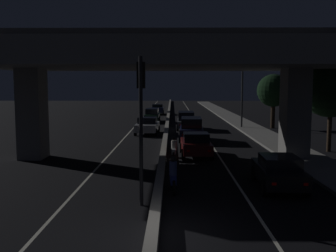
% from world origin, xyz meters
% --- Properties ---
extents(ground_plane, '(200.00, 200.00, 0.00)m').
position_xyz_m(ground_plane, '(0.00, 0.00, 0.00)').
color(ground_plane, black).
extents(lane_line_left_inner, '(0.12, 126.00, 0.00)m').
position_xyz_m(lane_line_left_inner, '(-3.48, 35.00, 0.00)').
color(lane_line_left_inner, beige).
rests_on(lane_line_left_inner, ground_plane).
extents(lane_line_right_inner, '(0.12, 126.00, 0.00)m').
position_xyz_m(lane_line_right_inner, '(3.48, 35.00, 0.00)').
color(lane_line_right_inner, beige).
rests_on(lane_line_right_inner, ground_plane).
extents(median_divider, '(0.36, 126.00, 0.41)m').
position_xyz_m(median_divider, '(0.00, 35.00, 0.20)').
color(median_divider, gray).
rests_on(median_divider, ground_plane).
extents(sidewalk_right, '(2.81, 126.00, 0.17)m').
position_xyz_m(sidewalk_right, '(8.49, 28.00, 0.08)').
color(sidewalk_right, gray).
rests_on(sidewalk_right, ground_plane).
extents(elevated_overpass, '(21.01, 9.27, 7.76)m').
position_xyz_m(elevated_overpass, '(0.00, 12.45, 5.88)').
color(elevated_overpass, gray).
rests_on(elevated_overpass, ground_plane).
extents(traffic_light_left_of_median, '(0.30, 0.49, 5.46)m').
position_xyz_m(traffic_light_left_of_median, '(-0.58, 3.15, 3.71)').
color(traffic_light_left_of_median, black).
rests_on(traffic_light_left_of_median, ground_plane).
extents(street_lamp, '(2.38, 0.32, 7.93)m').
position_xyz_m(street_lamp, '(7.31, 28.95, 4.70)').
color(street_lamp, '#2D2D30').
rests_on(street_lamp, ground_plane).
extents(car_black_lead, '(2.00, 4.05, 1.43)m').
position_xyz_m(car_black_lead, '(5.12, 5.54, 0.75)').
color(car_black_lead, black).
rests_on(car_black_lead, ground_plane).
extents(car_dark_red_second, '(1.96, 4.04, 1.48)m').
position_xyz_m(car_dark_red_second, '(2.03, 13.11, 0.75)').
color(car_dark_red_second, '#591414').
rests_on(car_dark_red_second, ground_plane).
extents(car_dark_blue_third, '(2.07, 4.34, 1.84)m').
position_xyz_m(car_dark_blue_third, '(2.08, 20.13, 0.98)').
color(car_dark_blue_third, '#141938').
rests_on(car_dark_blue_third, ground_plane).
extents(car_grey_fourth, '(1.95, 4.57, 1.78)m').
position_xyz_m(car_grey_fourth, '(1.94, 28.17, 0.94)').
color(car_grey_fourth, '#515459').
rests_on(car_grey_fourth, ground_plane).
extents(car_silver_lead_oncoming, '(2.19, 4.29, 1.51)m').
position_xyz_m(car_silver_lead_oncoming, '(-1.71, 24.38, 0.76)').
color(car_silver_lead_oncoming, gray).
rests_on(car_silver_lead_oncoming, ground_plane).
extents(car_dark_green_second_oncoming, '(1.84, 4.69, 1.62)m').
position_xyz_m(car_dark_green_second_oncoming, '(-1.88, 36.13, 0.85)').
color(car_dark_green_second_oncoming, black).
rests_on(car_dark_green_second_oncoming, ground_plane).
extents(car_dark_blue_third_oncoming, '(2.01, 4.05, 1.51)m').
position_xyz_m(car_dark_blue_third_oncoming, '(-1.70, 48.63, 0.77)').
color(car_dark_blue_third_oncoming, '#141938').
rests_on(car_dark_blue_third_oncoming, ground_plane).
extents(motorcycle_blue_filtering_near, '(0.34, 1.81, 1.52)m').
position_xyz_m(motorcycle_blue_filtering_near, '(0.59, 4.93, 0.64)').
color(motorcycle_blue_filtering_near, black).
rests_on(motorcycle_blue_filtering_near, ground_plane).
extents(motorcycle_white_filtering_mid, '(0.33, 1.73, 1.37)m').
position_xyz_m(motorcycle_white_filtering_mid, '(0.65, 12.14, 0.59)').
color(motorcycle_white_filtering_mid, black).
rests_on(motorcycle_white_filtering_mid, ground_plane).
extents(roadside_tree_kerbside_near, '(4.27, 4.27, 6.56)m').
position_xyz_m(roadside_tree_kerbside_near, '(11.01, 14.97, 4.42)').
color(roadside_tree_kerbside_near, '#2D2116').
rests_on(roadside_tree_kerbside_near, ground_plane).
extents(roadside_tree_kerbside_mid, '(3.34, 3.34, 5.55)m').
position_xyz_m(roadside_tree_kerbside_mid, '(10.88, 29.23, 3.85)').
color(roadside_tree_kerbside_mid, '#2D2116').
rests_on(roadside_tree_kerbside_mid, ground_plane).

